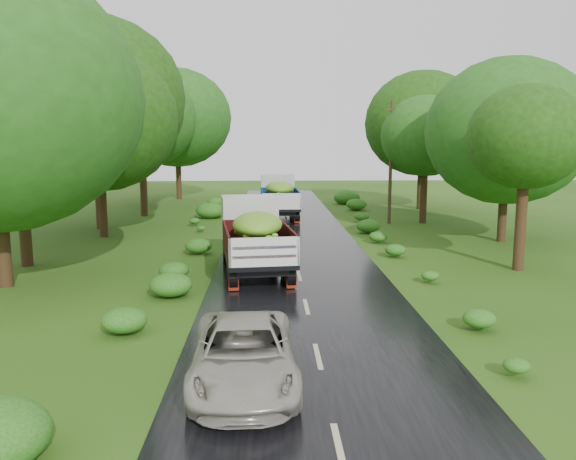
{
  "coord_description": "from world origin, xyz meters",
  "views": [
    {
      "loc": [
        -1.14,
        -12.53,
        5.01
      ],
      "look_at": [
        -0.41,
        8.39,
        1.7
      ],
      "focal_mm": 35.0,
      "sensor_mm": 36.0,
      "label": 1
    }
  ],
  "objects_px": {
    "truck_far": "(279,194)",
    "utility_pole": "(391,161)",
    "car": "(244,354)",
    "truck_near": "(254,232)"
  },
  "relations": [
    {
      "from": "truck_far",
      "to": "utility_pole",
      "type": "xyz_separation_m",
      "value": [
        6.75,
        -2.95,
        2.28
      ]
    },
    {
      "from": "truck_far",
      "to": "car",
      "type": "bearing_deg",
      "value": -94.45
    },
    {
      "from": "truck_far",
      "to": "utility_pole",
      "type": "relative_size",
      "value": 0.89
    },
    {
      "from": "truck_far",
      "to": "car",
      "type": "height_order",
      "value": "truck_far"
    },
    {
      "from": "truck_near",
      "to": "truck_far",
      "type": "distance_m",
      "value": 15.58
    },
    {
      "from": "truck_near",
      "to": "car",
      "type": "height_order",
      "value": "truck_near"
    },
    {
      "from": "truck_near",
      "to": "utility_pole",
      "type": "height_order",
      "value": "utility_pole"
    },
    {
      "from": "car",
      "to": "utility_pole",
      "type": "distance_m",
      "value": 24.48
    },
    {
      "from": "truck_near",
      "to": "utility_pole",
      "type": "xyz_separation_m",
      "value": [
        8.01,
        12.58,
        2.29
      ]
    },
    {
      "from": "car",
      "to": "utility_pole",
      "type": "height_order",
      "value": "utility_pole"
    }
  ]
}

